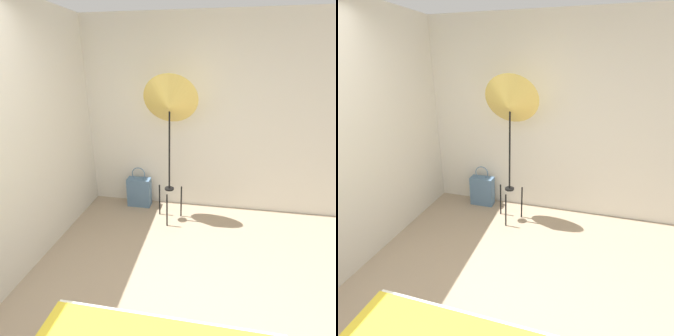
# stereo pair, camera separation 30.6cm
# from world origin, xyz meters

# --- Properties ---
(wall_back) EXTENTS (8.00, 0.05, 2.60)m
(wall_back) POSITION_xyz_m (0.00, 2.53, 1.30)
(wall_back) COLOR beige
(wall_back) RESTS_ON ground_plane
(wall_side_left) EXTENTS (0.05, 8.00, 2.60)m
(wall_side_left) POSITION_xyz_m (-1.35, 1.00, 1.30)
(wall_side_left) COLOR beige
(wall_side_left) RESTS_ON ground_plane
(photo_umbrella) EXTENTS (0.67, 0.46, 1.90)m
(photo_umbrella) POSITION_xyz_m (-0.07, 2.05, 1.55)
(photo_umbrella) COLOR black
(photo_umbrella) RESTS_ON ground_plane
(tote_bag) EXTENTS (0.34, 0.16, 0.61)m
(tote_bag) POSITION_xyz_m (-0.58, 2.35, 0.22)
(tote_bag) COLOR slate
(tote_bag) RESTS_ON ground_plane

